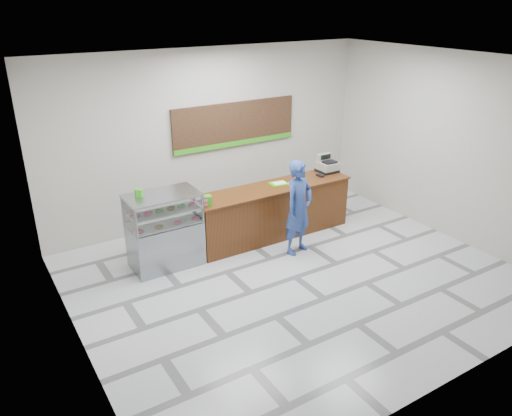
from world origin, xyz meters
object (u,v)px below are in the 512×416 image
serving_tray (279,183)px  customer (299,208)px  display_case (165,230)px  cash_register (327,165)px  sales_counter (272,211)px

serving_tray → customer: bearing=-94.2°
display_case → cash_register: bearing=2.4°
cash_register → serving_tray: size_ratio=1.10×
display_case → serving_tray: bearing=1.4°
display_case → cash_register: 3.70m
sales_counter → display_case: display_case is taller
sales_counter → serving_tray: (0.18, 0.06, 0.52)m
sales_counter → display_case: size_ratio=2.45×
cash_register → display_case: bearing=-177.2°
display_case → serving_tray: 2.43m
customer → cash_register: bearing=18.7°
display_case → serving_tray: (2.40, 0.06, 0.36)m
serving_tray → customer: 0.88m
sales_counter → serving_tray: 0.56m
cash_register → serving_tray: 1.27m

